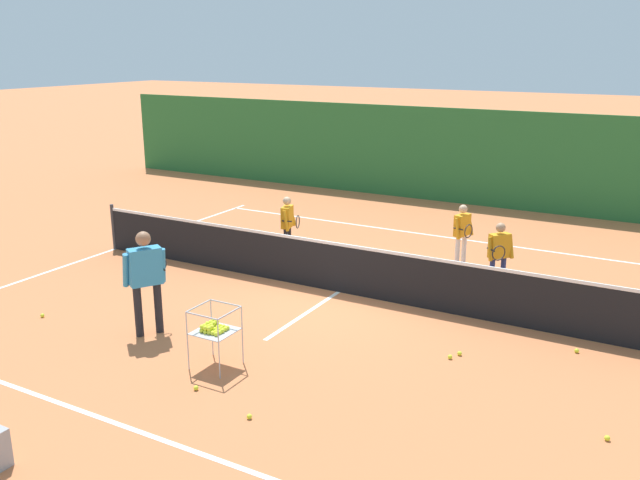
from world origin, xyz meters
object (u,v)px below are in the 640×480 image
Objects in this scene: tennis_ball_0 at (607,438)px; tennis_ball_6 at (450,357)px; tennis_ball_4 at (42,315)px; student_0 at (288,221)px; tennis_ball_2 at (196,388)px; tennis_ball_7 at (137,304)px; tennis_ball_5 at (577,351)px; tennis_ball_8 at (460,353)px; tennis_net at (339,267)px; student_2 at (499,250)px; tennis_ball_1 at (249,416)px; ball_cart at (214,328)px; instructor at (146,273)px; student_1 at (462,229)px.

tennis_ball_6 is at bearing 153.11° from tennis_ball_0.
tennis_ball_0 is 1.00× the size of tennis_ball_4.
student_0 reaches higher than tennis_ball_6.
tennis_ball_2 is 3.49m from tennis_ball_7.
tennis_ball_8 is (-1.53, -0.96, 0.00)m from tennis_ball_5.
tennis_ball_2 is (-5.05, -1.42, 0.00)m from tennis_ball_0.
tennis_net is at bearing 172.58° from tennis_ball_5.
tennis_ball_0 is at bearing -60.34° from student_2.
student_0 reaches higher than tennis_ball_1.
ball_cart is at bearing -147.07° from tennis_ball_6.
instructor is at bearing -86.93° from student_0.
student_1 is 4.70m from tennis_ball_6.
tennis_ball_5 is at bearing 107.20° from tennis_ball_0.
student_2 is 3.19m from tennis_ball_8.
tennis_ball_8 is (0.28, -3.08, -0.77)m from student_2.
tennis_ball_4 is 7.07m from tennis_ball_8.
tennis_ball_8 is (2.79, 2.80, 0.00)m from tennis_ball_2.
tennis_ball_1 is 5.18m from tennis_ball_5.
tennis_ball_0 is at bearing -29.56° from tennis_net.
tennis_ball_7 is (-7.97, 0.50, 0.00)m from tennis_ball_0.
instructor is 6.47m from student_2.
student_0 is at bearing 148.65° from tennis_ball_0.
tennis_net is 8.67× the size of student_0.
tennis_net is at bearing 42.88° from tennis_ball_4.
instructor is at bearing -132.69° from student_2.
student_2 reaches higher than tennis_ball_5.
tennis_ball_7 is (-0.80, -3.87, -0.78)m from student_0.
student_1 is 19.41× the size of tennis_ball_4.
tennis_ball_0 is 9.05m from tennis_ball_4.
student_0 is 6.87m from tennis_ball_1.
student_0 is at bearing 93.07° from instructor.
student_0 is at bearing 69.91° from tennis_ball_4.
student_2 is 19.68× the size of tennis_ball_5.
ball_cart is 5.35m from tennis_ball_0.
student_2 reaches higher than tennis_ball_0.
ball_cart reaches higher than tennis_ball_5.
tennis_ball_0 is at bearing 7.67° from ball_cart.
tennis_ball_4 is at bearing -131.48° from tennis_ball_7.
tennis_ball_8 is at bearing -31.36° from student_0.
tennis_ball_0 is 1.00× the size of tennis_ball_2.
tennis_ball_4 and tennis_ball_8 have the same top height.
tennis_ball_1 is at bearing -129.15° from tennis_ball_5.
tennis_ball_5 is at bearing 41.00° from tennis_ball_2.
student_1 reaches higher than tennis_ball_8.
instructor is 25.39× the size of tennis_ball_6.
tennis_net reaches higher than tennis_ball_7.
tennis_net is 3.04m from student_2.
tennis_ball_0 is at bearing 22.78° from tennis_ball_1.
student_0 reaches higher than student_2.
instructor is 1.75m from ball_cart.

